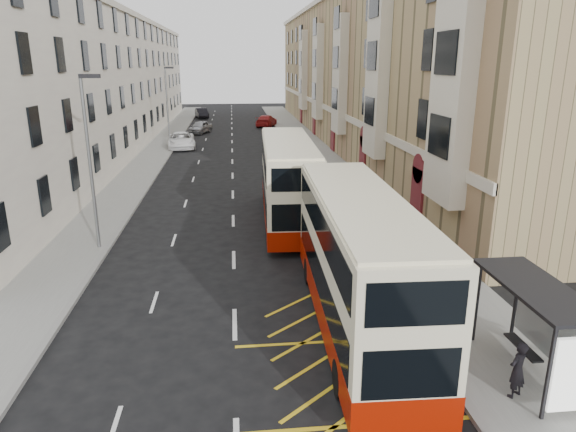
{
  "coord_description": "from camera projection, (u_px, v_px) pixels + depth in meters",
  "views": [
    {
      "loc": [
        0.15,
        -11.92,
        8.67
      ],
      "look_at": [
        2.24,
        7.66,
        2.71
      ],
      "focal_mm": 32.0,
      "sensor_mm": 36.0,
      "label": 1
    }
  ],
  "objects": [
    {
      "name": "pedestrian_far",
      "position": [
        396.0,
        252.0,
        21.31
      ],
      "size": [
        1.1,
        0.52,
        1.83
      ],
      "primitive_type": "imported",
      "rotation": [
        0.0,
        0.0,
        3.07
      ],
      "color": "black",
      "rests_on": "pavement_right"
    },
    {
      "name": "street_lamp_far",
      "position": [
        168.0,
        103.0,
        51.83
      ],
      "size": [
        0.93,
        0.18,
        8.0
      ],
      "color": "slate",
      "rests_on": "pavement_left"
    },
    {
      "name": "pavement_left",
      "position": [
        140.0,
        172.0,
        41.61
      ],
      "size": [
        3.0,
        120.0,
        0.15
      ],
      "primitive_type": "cube",
      "color": "slate",
      "rests_on": "ground"
    },
    {
      "name": "double_decker_front",
      "position": [
        358.0,
        263.0,
        16.81
      ],
      "size": [
        2.99,
        11.61,
        4.6
      ],
      "rotation": [
        0.0,
        0.0,
        -0.03
      ],
      "color": "#F1E7BF",
      "rests_on": "ground"
    },
    {
      "name": "pavement_right",
      "position": [
        328.0,
        168.0,
        43.19
      ],
      "size": [
        4.0,
        120.0,
        0.15
      ],
      "primitive_type": "cube",
      "color": "slate",
      "rests_on": "ground"
    },
    {
      "name": "kerb_right",
      "position": [
        304.0,
        168.0,
        42.98
      ],
      "size": [
        0.25,
        120.0,
        0.15
      ],
      "primitive_type": "cube",
      "color": "gray",
      "rests_on": "ground"
    },
    {
      "name": "kerb_left",
      "position": [
        158.0,
        171.0,
        41.76
      ],
      "size": [
        0.25,
        120.0,
        0.15
      ],
      "primitive_type": "cube",
      "color": "gray",
      "rests_on": "ground"
    },
    {
      "name": "double_decker_rear",
      "position": [
        288.0,
        181.0,
        28.23
      ],
      "size": [
        3.12,
        11.64,
        4.6
      ],
      "rotation": [
        0.0,
        0.0,
        -0.04
      ],
      "color": "#F1E7BF",
      "rests_on": "ground"
    },
    {
      "name": "white_van",
      "position": [
        181.0,
        140.0,
        53.05
      ],
      "size": [
        3.26,
        6.09,
        1.63
      ],
      "primitive_type": "imported",
      "rotation": [
        0.0,
        0.0,
        0.1
      ],
      "color": "white",
      "rests_on": "ground"
    },
    {
      "name": "terrace_right",
      "position": [
        366.0,
        72.0,
        56.36
      ],
      "size": [
        10.75,
        79.0,
        15.25
      ],
      "color": "#9E8B5C",
      "rests_on": "ground"
    },
    {
      "name": "terrace_left",
      "position": [
        102.0,
        82.0,
        53.89
      ],
      "size": [
        9.18,
        79.0,
        13.25
      ],
      "color": "silver",
      "rests_on": "ground"
    },
    {
      "name": "car_red",
      "position": [
        266.0,
        121.0,
        70.8
      ],
      "size": [
        3.53,
        5.77,
        1.56
      ],
      "primitive_type": "imported",
      "rotation": [
        0.0,
        0.0,
        2.87
      ],
      "color": "maroon",
      "rests_on": "ground"
    },
    {
      "name": "road_markings",
      "position": [
        232.0,
        143.0,
        56.67
      ],
      "size": [
        10.0,
        110.0,
        0.01
      ],
      "primitive_type": null,
      "color": "silver",
      "rests_on": "ground"
    },
    {
      "name": "ground",
      "position": [
        236.0,
        396.0,
        13.84
      ],
      "size": [
        200.0,
        200.0,
        0.0
      ],
      "primitive_type": "plane",
      "color": "black",
      "rests_on": "ground"
    },
    {
      "name": "pedestrian_near",
      "position": [
        518.0,
        370.0,
        13.4
      ],
      "size": [
        0.69,
        0.61,
        1.59
      ],
      "primitive_type": "imported",
      "rotation": [
        0.0,
        0.0,
        3.63
      ],
      "color": "black",
      "rests_on": "pavement_right"
    },
    {
      "name": "street_lamp_near",
      "position": [
        90.0,
        154.0,
        23.28
      ],
      "size": [
        0.93,
        0.18,
        8.0
      ],
      "color": "slate",
      "rests_on": "pavement_left"
    },
    {
      "name": "car_silver",
      "position": [
        200.0,
        127.0,
        63.96
      ],
      "size": [
        3.29,
        4.82,
        1.52
      ],
      "primitive_type": "imported",
      "rotation": [
        0.0,
        0.0,
        -0.37
      ],
      "color": "#9FA1A6",
      "rests_on": "ground"
    },
    {
      "name": "bus_shelter",
      "position": [
        547.0,
        316.0,
        13.7
      ],
      "size": [
        1.65,
        4.25,
        2.7
      ],
      "color": "black",
      "rests_on": "pavement_right"
    },
    {
      "name": "guard_railing",
      "position": [
        397.0,
        273.0,
        19.7
      ],
      "size": [
        0.06,
        6.56,
        1.01
      ],
      "color": "red",
      "rests_on": "pavement_right"
    },
    {
      "name": "car_dark",
      "position": [
        202.0,
        113.0,
        81.35
      ],
      "size": [
        2.53,
        4.87,
        1.53
      ],
      "primitive_type": "imported",
      "rotation": [
        0.0,
        0.0,
        0.21
      ],
      "color": "black",
      "rests_on": "ground"
    }
  ]
}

